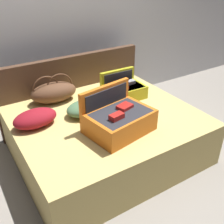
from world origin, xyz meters
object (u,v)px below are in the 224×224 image
object	(u,v)px
hard_case_large	(119,119)
pillow_center_head	(87,108)
hard_case_medium	(124,90)
bed	(106,135)
duffel_bag	(54,92)
pillow_near_headboard	(35,118)

from	to	relation	value
hard_case_large	pillow_center_head	xyz separation A→B (m)	(-0.11, 0.44, -0.05)
hard_case_large	hard_case_medium	size ratio (longest dim) A/B	1.43
hard_case_large	bed	bearing A→B (deg)	72.33
hard_case_large	duffel_bag	size ratio (longest dim) A/B	1.20
bed	pillow_near_headboard	world-z (taller)	pillow_near_headboard
bed	duffel_bag	bearing A→B (deg)	118.84
hard_case_medium	pillow_near_headboard	bearing A→B (deg)	-175.82
duffel_bag	pillow_near_headboard	size ratio (longest dim) A/B	1.27
hard_case_medium	pillow_center_head	distance (m)	0.56
duffel_bag	pillow_near_headboard	distance (m)	0.53
duffel_bag	pillow_near_headboard	xyz separation A→B (m)	(-0.35, -0.40, -0.03)
pillow_near_headboard	pillow_center_head	bearing A→B (deg)	-6.79
duffel_bag	pillow_center_head	xyz separation A→B (m)	(0.18, -0.46, -0.04)
bed	pillow_center_head	size ratio (longest dim) A/B	4.20
bed	duffel_bag	size ratio (longest dim) A/B	3.40
hard_case_large	duffel_bag	bearing A→B (deg)	97.97
pillow_near_headboard	duffel_bag	bearing A→B (deg)	48.88
bed	hard_case_large	size ratio (longest dim) A/B	2.84
pillow_near_headboard	pillow_center_head	world-z (taller)	pillow_near_headboard
hard_case_large	hard_case_medium	world-z (taller)	hard_case_large
bed	hard_case_medium	distance (m)	0.59
hard_case_large	duffel_bag	xyz separation A→B (m)	(-0.29, 0.90, -0.01)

